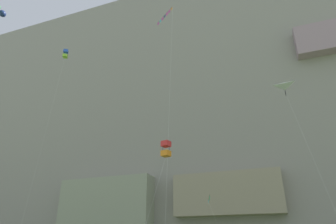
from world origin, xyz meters
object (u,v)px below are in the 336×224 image
(kite_banner_low_right, at_px, (165,35))
(kite_delta_mid_center, at_px, (287,97))
(kite_banner_mid_left, at_px, (211,205))
(kite_box_upper_mid, at_px, (65,55))
(kite_box_far_left, at_px, (166,149))

(kite_banner_low_right, xyz_separation_m, kite_delta_mid_center, (12.62, 5.20, -8.12))
(kite_banner_low_right, bearing_deg, kite_banner_mid_left, 52.96)
(kite_banner_mid_left, bearing_deg, kite_box_upper_mid, 176.52)
(kite_banner_mid_left, height_order, kite_box_far_left, kite_box_far_left)
(kite_delta_mid_center, bearing_deg, kite_box_far_left, -139.29)
(kite_banner_mid_left, bearing_deg, kite_box_far_left, -101.23)
(kite_box_upper_mid, xyz_separation_m, kite_banner_low_right, (20.25, -5.98, -6.01))
(kite_box_upper_mid, relative_size, kite_delta_mid_center, 1.76)
(kite_banner_low_right, height_order, kite_box_far_left, kite_banner_low_right)
(kite_banner_mid_left, xyz_separation_m, kite_box_far_left, (-1.74, -8.75, 3.67))
(kite_banner_low_right, relative_size, kite_box_far_left, 2.63)
(kite_box_upper_mid, distance_m, kite_banner_mid_left, 34.82)
(kite_delta_mid_center, bearing_deg, kite_banner_mid_left, -175.92)
(kite_box_upper_mid, bearing_deg, kite_banner_low_right, -16.46)
(kite_banner_mid_left, relative_size, kite_box_far_left, 0.69)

